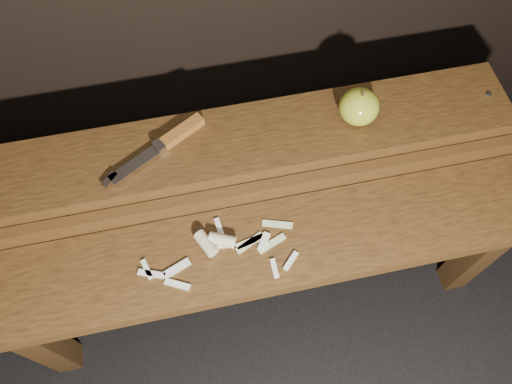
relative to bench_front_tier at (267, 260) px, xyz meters
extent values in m
plane|color=black|center=(0.00, 0.06, -0.35)|extent=(60.00, 60.00, 0.00)
cube|color=#311E0C|center=(-0.54, -0.04, -0.16)|extent=(0.06, 0.06, 0.38)
cube|color=#311E0C|center=(0.54, -0.04, -0.16)|extent=(0.06, 0.06, 0.38)
cube|color=#40270F|center=(0.00, 0.01, 0.05)|extent=(1.20, 0.20, 0.04)
cube|color=#311E0C|center=(-0.54, 0.26, -0.12)|extent=(0.06, 0.06, 0.46)
cube|color=#311E0C|center=(0.54, 0.26, -0.12)|extent=(0.06, 0.06, 0.46)
cube|color=#40270F|center=(0.00, 0.13, 0.09)|extent=(1.20, 0.02, 0.05)
cube|color=#40270F|center=(0.00, 0.23, 0.13)|extent=(1.20, 0.18, 0.04)
cylinder|color=slate|center=(0.56, 0.23, 0.15)|extent=(0.01, 0.01, 0.00)
ellipsoid|color=olive|center=(0.25, 0.23, 0.19)|extent=(0.09, 0.09, 0.08)
cylinder|color=#382314|center=(0.25, 0.23, 0.23)|extent=(0.01, 0.01, 0.01)
cube|color=brown|center=(-0.13, 0.27, 0.16)|extent=(0.10, 0.07, 0.02)
cube|color=silver|center=(-0.18, 0.24, 0.16)|extent=(0.03, 0.03, 0.02)
cube|color=silver|center=(-0.24, 0.20, 0.16)|extent=(0.11, 0.08, 0.00)
cube|color=silver|center=(-0.29, 0.18, 0.16)|extent=(0.04, 0.04, 0.00)
cube|color=beige|center=(-0.19, 0.00, 0.07)|extent=(0.06, 0.04, 0.01)
cube|color=beige|center=(-0.09, 0.03, 0.07)|extent=(0.04, 0.02, 0.01)
cube|color=beige|center=(-0.25, 0.01, 0.07)|extent=(0.02, 0.05, 0.01)
cube|color=beige|center=(0.00, 0.02, 0.07)|extent=(0.03, 0.04, 0.01)
cube|color=beige|center=(-0.19, -0.04, 0.07)|extent=(0.05, 0.04, 0.01)
cube|color=beige|center=(0.04, -0.04, 0.07)|extent=(0.04, 0.04, 0.01)
cube|color=beige|center=(-0.24, 0.00, 0.07)|extent=(0.06, 0.03, 0.01)
cube|color=beige|center=(0.00, -0.04, 0.07)|extent=(0.01, 0.04, 0.01)
cube|color=beige|center=(-0.09, 0.06, 0.07)|extent=(0.02, 0.05, 0.01)
cylinder|color=#C9BB8C|center=(-0.09, 0.03, 0.08)|extent=(0.06, 0.05, 0.03)
cylinder|color=#C9BB8C|center=(-0.12, 0.03, 0.08)|extent=(0.05, 0.06, 0.03)
cube|color=#BCC988|center=(-0.03, 0.02, 0.07)|extent=(0.07, 0.03, 0.00)
cube|color=#BCC988|center=(-0.03, 0.02, 0.07)|extent=(0.06, 0.04, 0.00)
cube|color=#BCC988|center=(0.03, 0.05, 0.07)|extent=(0.07, 0.03, 0.00)
cube|color=#BCC988|center=(0.01, 0.01, 0.07)|extent=(0.07, 0.04, 0.00)
camera|label=1|loc=(-0.10, -0.37, 1.04)|focal=35.00mm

